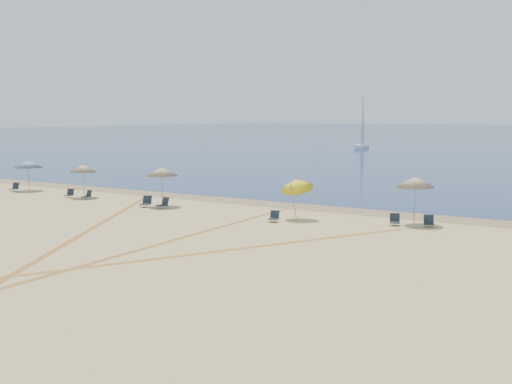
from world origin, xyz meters
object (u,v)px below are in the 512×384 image
umbrella_4 (415,182)px  chair_6 (395,220)px  umbrella_1 (83,168)px  sailboat_2 (362,133)px  umbrella_0 (28,164)px  chair_1 (70,194)px  chair_3 (146,202)px  chair_2 (88,195)px  umbrella_2 (162,171)px  umbrella_3 (296,184)px  chair_7 (429,222)px  chair_0 (15,187)px  chair_4 (164,203)px  chair_5 (274,217)px

umbrella_4 → chair_6: (-0.77, -0.94, -2.03)m
umbrella_1 → sailboat_2: size_ratio=0.26×
umbrella_0 → chair_1: umbrella_0 is taller
chair_3 → chair_2: bearing=157.6°
umbrella_0 → umbrella_2: bearing=-4.1°
umbrella_3 → chair_2: 16.60m
umbrella_0 → chair_3: size_ratio=2.91×
chair_1 → chair_7: 25.42m
umbrella_2 → chair_6: (15.27, 0.97, -1.99)m
umbrella_1 → chair_3: umbrella_1 is taller
chair_2 → chair_0: bearing=-172.7°
umbrella_3 → chair_6: (5.49, 0.94, -1.74)m
chair_7 → sailboat_2: sailboat_2 is taller
chair_7 → chair_2: bearing=164.9°
umbrella_3 → sailboat_2: size_ratio=0.28×
sailboat_2 → chair_7: bearing=-77.5°
chair_1 → chair_4: chair_4 is taller
chair_6 → sailboat_2: 78.72m
chair_4 → sailboat_2: sailboat_2 is taller
umbrella_0 → chair_6: 29.74m
umbrella_3 → umbrella_4: umbrella_4 is taller
chair_5 → chair_6: bearing=8.7°
chair_1 → chair_5: 17.59m
umbrella_4 → chair_5: bearing=-154.4°
umbrella_1 → chair_4: (8.31, -1.11, -1.79)m
umbrella_4 → chair_4: bearing=-170.4°
umbrella_1 → chair_5: umbrella_1 is taller
chair_7 → umbrella_2: bearing=166.0°
chair_1 → chair_2: size_ratio=1.07×
chair_1 → chair_6: chair_6 is taller
umbrella_1 → umbrella_3: umbrella_3 is taller
umbrella_3 → chair_3: umbrella_3 is taller
chair_5 → chair_6: (6.12, 2.36, 0.01)m
sailboat_2 → chair_3: bearing=-90.5°
chair_5 → chair_7: size_ratio=0.93×
umbrella_4 → chair_5: 7.91m
chair_1 → chair_7: (25.36, 1.73, 0.00)m
chair_2 → umbrella_0: bearing=-179.1°
umbrella_3 → umbrella_1: bearing=178.8°
umbrella_1 → chair_4: size_ratio=3.02×
chair_2 → sailboat_2: bearing=105.4°
chair_2 → chair_3: bearing=2.8°
chair_7 → chair_1: bearing=164.9°
chair_0 → chair_7: bearing=-12.1°
umbrella_3 → chair_3: (-10.42, -0.87, -1.70)m
chair_6 → umbrella_1: bearing=160.6°
chair_3 → chair_7: bearing=-8.2°
chair_0 → chair_1: chair_0 is taller
umbrella_3 → chair_1: 18.27m
chair_4 → chair_6: (14.58, 1.67, -0.03)m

